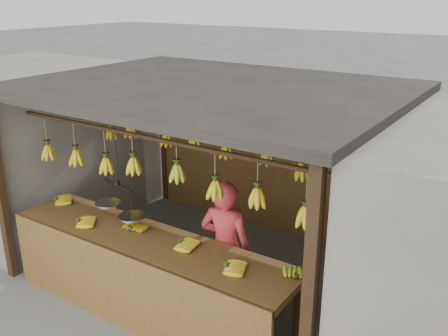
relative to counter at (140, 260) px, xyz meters
The scene contains 8 objects.
ground 1.42m from the counter, 88.11° to the left, with size 80.00×80.00×0.00m, color #5B5B57.
stall 2.01m from the counter, 88.51° to the left, with size 4.30×3.30×2.40m.
neighbor_left 3.79m from the counter, 160.96° to the left, with size 3.00×3.00×2.30m, color slate.
counter is the anchor object (origin of this frame).
hanging_bananas 1.53m from the counter, 87.71° to the left, with size 3.61×2.25×0.40m.
balance_scale 0.69m from the counter, 155.31° to the left, with size 0.78×0.40×0.93m.
vendor 0.92m from the counter, 43.52° to the left, with size 0.56×0.37×1.54m, color #BF3333.
bag_bundles 3.27m from the counter, 52.47° to the left, with size 0.08×0.26×1.24m.
Camera 1 is at (3.28, -4.59, 3.39)m, focal length 40.00 mm.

